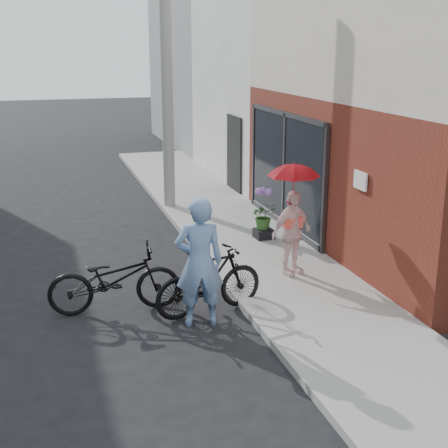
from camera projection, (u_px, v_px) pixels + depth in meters
name	position (u px, v px, depth m)	size (l,w,h in m)	color
ground	(181.00, 308.00, 9.85)	(80.00, 80.00, 0.00)	black
sidewalk	(262.00, 253.00, 12.26)	(2.20, 24.00, 0.12)	gray
curb	(205.00, 258.00, 11.94)	(0.12, 24.00, 0.12)	#9E9E99
plaster_building	(342.00, 61.00, 19.15)	(8.00, 6.00, 7.00)	white
east_building_far	(263.00, 57.00, 25.58)	(8.00, 8.00, 7.00)	gray
utility_pole	(166.00, 66.00, 14.70)	(0.28, 0.28, 7.00)	#9E9E99
officer	(199.00, 262.00, 9.02)	(0.71, 0.47, 1.94)	#6E91C4
bike_left	(114.00, 279.00, 9.59)	(0.71, 2.03, 1.06)	black
bike_right	(209.00, 280.00, 9.53)	(0.50, 1.79, 1.07)	black
kimono_woman	(292.00, 233.00, 10.79)	(0.88, 0.36, 1.49)	#F5CECD
parasol	(294.00, 169.00, 10.47)	(0.85, 0.85, 0.75)	red
planter	(264.00, 234.00, 12.97)	(0.36, 0.36, 0.19)	black
potted_plant	(264.00, 216.00, 12.86)	(0.51, 0.44, 0.57)	#315F26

